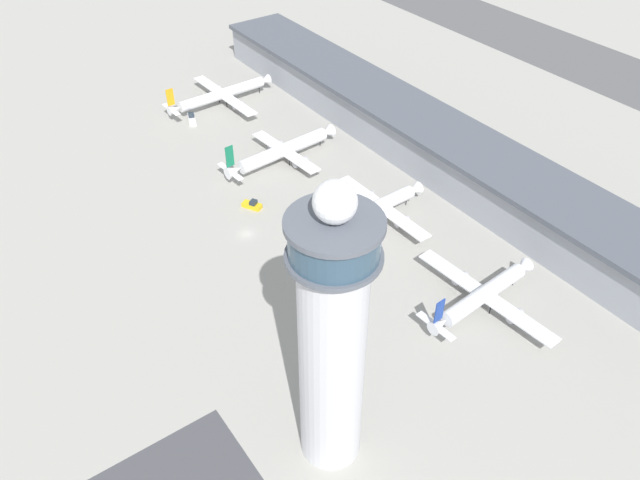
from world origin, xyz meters
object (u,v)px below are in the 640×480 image
object	(u,v)px
service_truck_fuel	(192,119)
service_truck_catering	(252,205)
control_tower	(332,342)
airplane_gate_delta	(483,295)
airplane_gate_bravo	(283,151)
airplane_gate_charlie	(380,206)
airplane_gate_alpha	(222,94)

from	to	relation	value
service_truck_fuel	service_truck_catering	bearing A→B (deg)	-8.77
control_tower	service_truck_catering	distance (m)	90.11
control_tower	service_truck_fuel	xyz separation A→B (m)	(-140.11, 37.69, -30.31)
airplane_gate_delta	service_truck_fuel	bearing A→B (deg)	-172.87
airplane_gate_bravo	airplane_gate_charlie	world-z (taller)	airplane_gate_bravo
airplane_gate_delta	service_truck_catering	distance (m)	74.86
airplane_gate_alpha	service_truck_fuel	bearing A→B (deg)	-72.73
service_truck_catering	service_truck_fuel	xyz separation A→B (m)	(-60.17, 9.28, 0.06)
service_truck_catering	service_truck_fuel	size ratio (longest dim) A/B	0.75
airplane_gate_charlie	service_truck_catering	distance (m)	38.98
airplane_gate_alpha	airplane_gate_charlie	xyz separation A→B (m)	(91.36, 3.68, -0.16)
airplane_gate_charlie	service_truck_catering	bearing A→B (deg)	-132.74
airplane_gate_charlie	service_truck_catering	xyz separation A→B (m)	(-26.35, -28.52, -3.37)
service_truck_catering	airplane_gate_alpha	bearing A→B (deg)	159.09
airplane_gate_alpha	airplane_gate_delta	size ratio (longest dim) A/B	1.07
airplane_gate_alpha	airplane_gate_bravo	xyz separation A→B (m)	(48.42, -2.93, -0.19)
airplane_gate_delta	control_tower	bearing A→B (deg)	-79.84
airplane_gate_charlie	service_truck_fuel	xyz separation A→B (m)	(-86.52, -19.24, -3.31)
control_tower	service_truck_fuel	distance (m)	148.23
control_tower	service_truck_fuel	size ratio (longest dim) A/B	7.44
control_tower	airplane_gate_charlie	xyz separation A→B (m)	(-53.59, 56.94, -26.99)
airplane_gate_bravo	service_truck_fuel	bearing A→B (deg)	-163.84
service_truck_catering	airplane_gate_charlie	bearing A→B (deg)	47.26
service_truck_fuel	airplane_gate_bravo	bearing A→B (deg)	16.16
control_tower	airplane_gate_alpha	distance (m)	156.74
airplane_gate_charlie	airplane_gate_alpha	bearing A→B (deg)	-177.69
airplane_gate_bravo	service_truck_catering	distance (m)	27.68
airplane_gate_charlie	airplane_gate_bravo	bearing A→B (deg)	-171.25
airplane_gate_charlie	service_truck_fuel	bearing A→B (deg)	-167.46
airplane_gate_delta	service_truck_fuel	distance (m)	131.49
control_tower	airplane_gate_delta	distance (m)	61.12
airplane_gate_bravo	airplane_gate_alpha	bearing A→B (deg)	176.54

